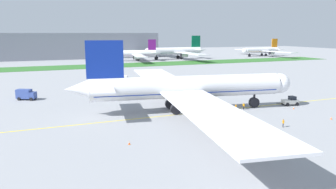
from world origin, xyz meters
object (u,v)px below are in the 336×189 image
(service_truck_fuel_bowser, at_px, (119,79))
(airliner_foreground, at_px, (185,87))
(parked_airliner_far_outer, at_px, (262,50))
(ground_crew_marshaller_front, at_px, (236,107))
(parked_airliner_far_right, at_px, (176,51))
(parked_airliner_far_centre, at_px, (135,54))
(service_truck_baggage_loader, at_px, (26,94))
(traffic_cone_port_wing, at_px, (129,143))
(traffic_cone_starboard_wing, at_px, (331,118))
(traffic_cone_near_nose, at_px, (294,108))
(pushback_tug, at_px, (290,101))
(ground_crew_wingwalker_starboard, at_px, (244,105))
(ground_crew_wingwalker_port, at_px, (283,122))

(service_truck_fuel_bowser, bearing_deg, airliner_foreground, -85.21)
(parked_airliner_far_outer, bearing_deg, ground_crew_marshaller_front, -129.93)
(parked_airliner_far_right, bearing_deg, service_truck_fuel_bowser, -124.04)
(airliner_foreground, height_order, parked_airliner_far_centre, airliner_foreground)
(service_truck_baggage_loader, xyz_separation_m, parked_airliner_far_outer, (169.81, 115.45, 3.02))
(ground_crew_marshaller_front, relative_size, service_truck_fuel_bowser, 0.27)
(traffic_cone_port_wing, distance_m, service_truck_fuel_bowser, 65.92)
(traffic_cone_port_wing, bearing_deg, ground_crew_marshaller_front, 23.73)
(traffic_cone_starboard_wing, relative_size, service_truck_fuel_bowser, 0.09)
(traffic_cone_near_nose, distance_m, traffic_cone_starboard_wing, 10.50)
(service_truck_fuel_bowser, bearing_deg, ground_crew_marshaller_front, -73.88)
(pushback_tug, height_order, traffic_cone_near_nose, pushback_tug)
(service_truck_baggage_loader, bearing_deg, service_truck_fuel_bowser, 30.95)
(parked_airliner_far_right, bearing_deg, ground_crew_marshaller_front, -108.72)
(pushback_tug, height_order, ground_crew_marshaller_front, pushback_tug)
(airliner_foreground, relative_size, parked_airliner_far_outer, 1.38)
(parked_airliner_far_outer, bearing_deg, service_truck_baggage_loader, -145.79)
(pushback_tug, bearing_deg, traffic_cone_near_nose, -121.74)
(parked_airliner_far_right, bearing_deg, service_truck_baggage_loader, -129.86)
(airliner_foreground, distance_m, parked_airliner_far_outer, 197.30)
(ground_crew_marshaller_front, distance_m, traffic_cone_starboard_wing, 20.14)
(pushback_tug, xyz_separation_m, traffic_cone_near_nose, (-2.25, -3.63, -0.76))
(ground_crew_marshaller_front, bearing_deg, airliner_foreground, 155.97)
(pushback_tug, relative_size, ground_crew_marshaller_front, 3.33)
(service_truck_fuel_bowser, bearing_deg, pushback_tug, -58.39)
(ground_crew_marshaller_front, distance_m, parked_airliner_far_right, 155.62)
(pushback_tug, bearing_deg, airliner_foreground, 170.64)
(pushback_tug, relative_size, service_truck_baggage_loader, 1.05)
(ground_crew_wingwalker_starboard, bearing_deg, parked_airliner_far_outer, 50.55)
(airliner_foreground, height_order, ground_crew_wingwalker_starboard, airliner_foreground)
(service_truck_baggage_loader, bearing_deg, parked_airliner_far_outer, 34.21)
(traffic_cone_near_nose, bearing_deg, parked_airliner_far_centre, 88.36)
(traffic_cone_starboard_wing, bearing_deg, parked_airliner_far_centre, 88.59)
(parked_airliner_far_centre, bearing_deg, airliner_foreground, -101.99)
(airliner_foreground, height_order, traffic_cone_port_wing, airliner_foreground)
(parked_airliner_far_centre, bearing_deg, service_truck_fuel_bowser, -109.87)
(traffic_cone_port_wing, height_order, parked_airliner_far_centre, parked_airliner_far_centre)
(service_truck_baggage_loader, bearing_deg, airliner_foreground, -39.21)
(pushback_tug, distance_m, service_truck_fuel_bowser, 59.98)
(service_truck_baggage_loader, bearing_deg, traffic_cone_starboard_wing, -37.90)
(pushback_tug, distance_m, traffic_cone_near_nose, 4.34)
(traffic_cone_starboard_wing, height_order, service_truck_baggage_loader, service_truck_baggage_loader)
(service_truck_fuel_bowser, bearing_deg, ground_crew_wingwalker_port, -76.43)
(ground_crew_marshaller_front, xyz_separation_m, ground_crew_wingwalker_starboard, (2.78, 0.82, -0.06))
(parked_airliner_far_centre, bearing_deg, parked_airliner_far_right, 6.30)
(pushback_tug, height_order, parked_airliner_far_outer, parked_airliner_far_outer)
(ground_crew_marshaller_front, relative_size, service_truck_baggage_loader, 0.32)
(traffic_cone_port_wing, distance_m, service_truck_baggage_loader, 48.72)
(traffic_cone_starboard_wing, bearing_deg, parked_airliner_far_outer, 55.95)
(traffic_cone_starboard_wing, relative_size, parked_airliner_far_outer, 0.01)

